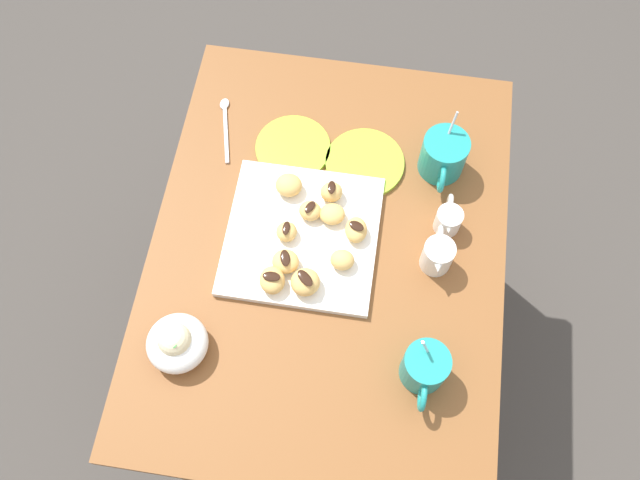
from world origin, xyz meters
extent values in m
plane|color=#423D38|center=(0.00, 0.00, 0.00)|extent=(8.00, 8.00, 0.00)
cube|color=brown|center=(0.00, 0.00, 0.73)|extent=(0.92, 0.70, 0.04)
cube|color=brown|center=(-0.40, -0.29, 0.36)|extent=(0.07, 0.07, 0.71)
cube|color=brown|center=(0.40, -0.29, 0.36)|extent=(0.07, 0.07, 0.71)
cube|color=brown|center=(-0.40, 0.29, 0.36)|extent=(0.07, 0.07, 0.71)
cube|color=white|center=(-0.02, -0.05, 0.76)|extent=(0.30, 0.30, 0.02)
cylinder|color=teal|center=(-0.22, 0.21, 0.79)|extent=(0.09, 0.09, 0.09)
torus|color=teal|center=(-0.16, 0.21, 0.80)|extent=(0.06, 0.01, 0.06)
cylinder|color=black|center=(-0.22, 0.21, 0.83)|extent=(0.08, 0.08, 0.01)
cylinder|color=silver|center=(-0.24, 0.21, 0.83)|extent=(0.05, 0.02, 0.12)
cylinder|color=teal|center=(0.22, 0.21, 0.79)|extent=(0.08, 0.08, 0.09)
torus|color=teal|center=(0.27, 0.21, 0.80)|extent=(0.06, 0.01, 0.06)
cylinder|color=black|center=(0.22, 0.21, 0.83)|extent=(0.07, 0.07, 0.01)
cylinder|color=silver|center=(0.20, 0.21, 0.83)|extent=(0.01, 0.04, 0.12)
cylinder|color=white|center=(0.00, 0.21, 0.78)|extent=(0.06, 0.06, 0.07)
cone|color=white|center=(0.03, 0.21, 0.81)|extent=(0.02, 0.02, 0.02)
torus|color=white|center=(-0.04, 0.21, 0.79)|extent=(0.05, 0.01, 0.05)
cylinder|color=white|center=(0.00, 0.21, 0.81)|extent=(0.05, 0.05, 0.01)
ellipsoid|color=white|center=(0.24, -0.24, 0.78)|extent=(0.11, 0.11, 0.06)
sphere|color=#F4E5B2|center=(0.24, -0.24, 0.80)|extent=(0.06, 0.06, 0.06)
ellipsoid|color=green|center=(0.25, -0.24, 0.82)|extent=(0.02, 0.03, 0.02)
cylinder|color=white|center=(-0.08, 0.23, 0.78)|extent=(0.05, 0.05, 0.05)
cone|color=white|center=(-0.06, 0.23, 0.79)|extent=(0.02, 0.02, 0.02)
torus|color=white|center=(-0.12, 0.23, 0.78)|extent=(0.04, 0.01, 0.04)
cylinder|color=black|center=(-0.08, 0.23, 0.80)|extent=(0.04, 0.04, 0.01)
cylinder|color=#9EC633|center=(-0.20, 0.05, 0.75)|extent=(0.17, 0.17, 0.01)
cylinder|color=#9EC633|center=(-0.22, -0.11, 0.75)|extent=(0.16, 0.16, 0.01)
cube|color=silver|center=(-0.23, -0.25, 0.75)|extent=(0.15, 0.04, 0.00)
ellipsoid|color=silver|center=(-0.30, -0.27, 0.75)|extent=(0.03, 0.02, 0.01)
ellipsoid|color=#E5B260|center=(-0.06, -0.04, 0.78)|extent=(0.06, 0.06, 0.03)
ellipsoid|color=black|center=(-0.06, -0.04, 0.80)|extent=(0.03, 0.03, 0.00)
ellipsoid|color=#E5B260|center=(0.05, -0.07, 0.78)|extent=(0.06, 0.06, 0.03)
ellipsoid|color=black|center=(0.05, -0.07, 0.80)|extent=(0.04, 0.03, 0.00)
ellipsoid|color=#E5B260|center=(-0.06, 0.00, 0.78)|extent=(0.05, 0.06, 0.03)
ellipsoid|color=#E5B260|center=(-0.11, -0.01, 0.78)|extent=(0.05, 0.06, 0.04)
ellipsoid|color=black|center=(-0.11, -0.01, 0.80)|extent=(0.03, 0.02, 0.00)
ellipsoid|color=#E5B260|center=(-0.11, -0.10, 0.78)|extent=(0.06, 0.06, 0.04)
ellipsoid|color=#E5B260|center=(-0.01, -0.08, 0.78)|extent=(0.05, 0.05, 0.03)
ellipsoid|color=black|center=(-0.01, -0.08, 0.80)|extent=(0.03, 0.01, 0.00)
ellipsoid|color=#E5B260|center=(0.10, -0.09, 0.78)|extent=(0.07, 0.06, 0.04)
ellipsoid|color=black|center=(0.10, -0.09, 0.80)|extent=(0.02, 0.03, 0.00)
ellipsoid|color=#E5B260|center=(0.09, -0.03, 0.78)|extent=(0.08, 0.08, 0.04)
ellipsoid|color=black|center=(0.09, -0.03, 0.81)|extent=(0.04, 0.04, 0.00)
ellipsoid|color=#E5B260|center=(-0.03, 0.05, 0.78)|extent=(0.06, 0.05, 0.03)
ellipsoid|color=black|center=(-0.03, 0.05, 0.80)|extent=(0.03, 0.04, 0.00)
ellipsoid|color=#E5B260|center=(0.03, 0.03, 0.78)|extent=(0.04, 0.05, 0.03)
camera|label=1|loc=(0.51, 0.06, 1.94)|focal=36.84mm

